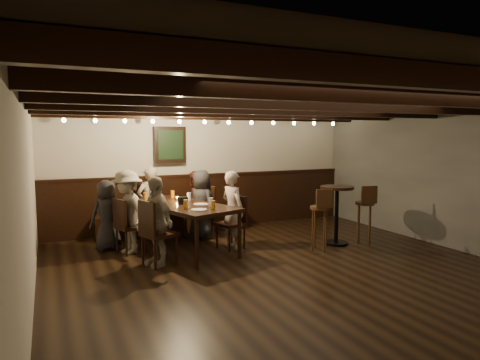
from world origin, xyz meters
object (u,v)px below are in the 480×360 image
person_bench_centre (150,203)px  chair_right_near (200,223)px  chair_left_far (158,245)px  high_top_table (337,206)px  person_left_near (128,212)px  bar_stool_left (320,227)px  person_right_near (201,205)px  person_bench_left (107,215)px  dining_table (181,208)px  person_right_far (233,210)px  bar_stool_right (364,222)px  person_bench_right (194,202)px  chair_left_near (130,236)px  person_left_far (156,221)px  chair_right_far (231,232)px

person_bench_centre → chair_right_near: bearing=140.2°
chair_left_far → chair_right_near: size_ratio=0.99×
high_top_table → person_left_near: bearing=164.9°
high_top_table → bar_stool_left: (-0.50, -0.21, -0.29)m
person_right_near → person_left_near: bearing=90.0°
person_bench_left → person_left_near: 0.48m
bar_stool_left → dining_table: bearing=165.4°
person_bench_left → person_right_far: (1.98, -0.80, 0.07)m
dining_table → bar_stool_right: (3.13, -0.89, -0.34)m
chair_left_far → person_bench_right: size_ratio=0.79×
chair_left_near → person_bench_right: 1.72m
person_left_far → person_bench_centre: bearing=153.4°
chair_left_near → bar_stool_right: bearing=57.1°
person_left_near → bar_stool_left: size_ratio=1.31×
chair_left_far → bar_stool_left: bearing=66.5°
chair_right_far → person_bench_right: bearing=-7.6°
person_bench_right → person_left_far: size_ratio=0.93×
person_bench_centre → person_left_near: size_ratio=0.99×
person_right_far → bar_stool_left: 1.50m
chair_left_near → chair_left_far: chair_left_far is taller
person_bench_centre → bar_stool_left: size_ratio=1.29×
chair_right_near → person_right_far: bearing=-178.1°
dining_table → high_top_table: high_top_table is taller
chair_right_near → person_right_near: (0.03, 0.01, 0.34)m
chair_right_far → person_left_far: bearing=90.0°
person_left_far → bar_stool_right: 3.73m
person_left_far → bar_stool_left: (2.72, -0.29, -0.28)m
dining_table → bar_stool_right: 3.27m
chair_right_near → person_bench_centre: 1.01m
chair_right_far → person_left_far: size_ratio=0.67×
chair_left_far → person_left_far: size_ratio=0.74×
chair_right_far → high_top_table: bearing=-123.1°
person_bench_right → person_right_near: person_right_near is taller
person_bench_centre → person_left_far: (-0.27, -1.65, -0.01)m
chair_left_far → high_top_table: (3.19, -0.09, 0.38)m
person_bench_centre → person_bench_right: (0.90, 0.12, -0.06)m
person_bench_left → person_left_far: bearing=96.3°
chair_right_near → bar_stool_left: 2.24m
dining_table → person_bench_right: size_ratio=1.87×
person_left_near → bar_stool_right: 4.14m
dining_table → chair_left_far: size_ratio=2.35×
chair_right_far → person_right_far: size_ratio=0.67×
person_left_near → bar_stool_left: 3.21m
chair_left_far → bar_stool_left: 2.71m
dining_table → high_top_table: size_ratio=2.22×
dining_table → person_right_far: 0.88m
high_top_table → person_right_near: bearing=146.0°
person_right_near → person_right_far: person_right_far is taller
chair_left_far → chair_right_far: size_ratio=1.10×
person_bench_left → person_left_far: (0.54, -1.25, 0.07)m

